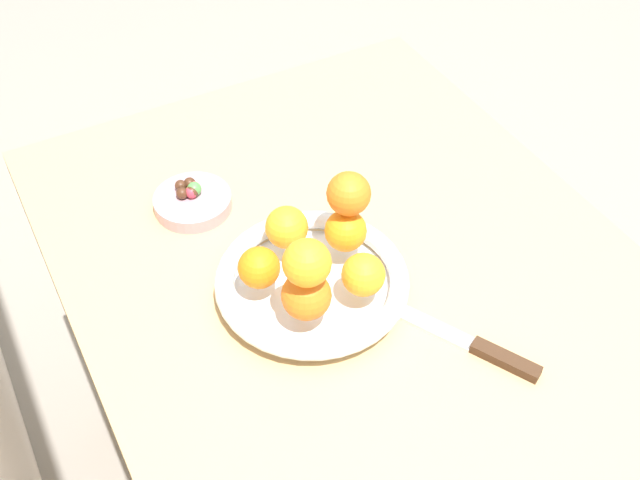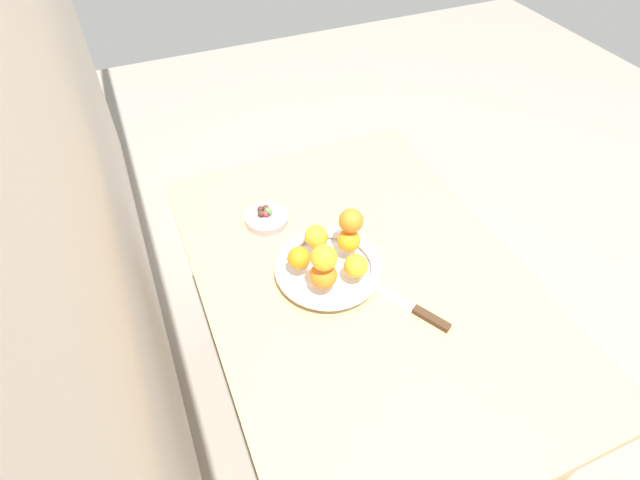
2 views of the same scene
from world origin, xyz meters
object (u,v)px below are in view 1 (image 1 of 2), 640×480
Objects in this scene: fruit_bowl at (312,283)px; candy_ball_4 at (182,193)px; orange_2 at (306,295)px; orange_6 at (349,194)px; orange_0 at (287,227)px; orange_4 at (346,231)px; candy_dish at (193,202)px; candy_ball_6 at (192,192)px; knife at (461,339)px; candy_ball_0 at (194,189)px; candy_ball_3 at (192,192)px; candy_ball_1 at (190,183)px; candy_ball_5 at (181,186)px; dining_table at (374,336)px; candy_ball_7 at (194,186)px; orange_3 at (363,275)px; candy_ball_2 at (191,191)px; orange_5 at (307,263)px; orange_1 at (259,268)px.

candy_ball_4 is at bearing 20.69° from fruit_bowl.
orange_6 reaches higher than orange_2.
orange_0 is 0.13m from orange_2.
orange_4 is (-0.04, -0.07, -0.00)m from orange_0.
candy_dish is at bearing 18.29° from fruit_bowl.
knife is at bearing -152.55° from candy_ball_6.
candy_ball_0 is (0.17, 0.07, -0.04)m from orange_0.
orange_2 reaches higher than candy_ball_3.
candy_ball_1 and candy_ball_5 have the same top height.
dining_table is 9.46× the size of candy_dish.
orange_6 is (0.01, -0.01, 0.06)m from orange_4.
candy_ball_0 reaches higher than candy_ball_7.
orange_3 is 0.24× the size of knife.
candy_ball_0 is 0.01m from candy_ball_7.
fruit_bowl is 0.08m from orange_0.
orange_3 is at bearing 166.56° from orange_4.
orange_4 is at bearing -146.16° from candy_ball_3.
candy_ball_2 is at bearing 28.35° from dining_table.
candy_ball_2 reaches higher than candy_dish.
candy_ball_1 is 1.01× the size of candy_ball_5.
orange_2 is at bearing -1.25° from orange_5.
fruit_bowl is at bearing -164.20° from candy_ball_1.
knife is (-0.12, -0.05, 0.09)m from dining_table.
candy_ball_4 is (0.22, 0.02, -0.04)m from orange_1.
orange_1 is 0.22m from candy_ball_0.
orange_5 is 0.31m from candy_ball_3.
candy_ball_3 is 0.08× the size of knife.
candy_ball_2 is (0.24, 0.08, 0.01)m from fruit_bowl.
candy_ball_2 is 0.00m from candy_ball_6.
orange_3 is 0.99× the size of orange_4.
candy_ball_7 is at bearing 32.80° from orange_6.
orange_5 is at bearing 129.75° from orange_6.
orange_5 reaches higher than knife.
orange_4 is at bearing -51.59° from orange_2.
candy_ball_3 reaches higher than candy_ball_2.
candy_ball_7 is at bearing -32.47° from candy_ball_6.
candy_ball_3 is (0.21, 0.14, -0.04)m from orange_4.
orange_1 is 0.23m from candy_ball_4.
orange_2 is (-0.12, 0.03, 0.00)m from orange_0.
candy_ball_1 is (0.23, 0.14, -0.04)m from orange_4.
dining_table is 68.31× the size of candy_ball_2.
orange_3 is 0.15m from knife.
orange_6 is 3.29× the size of candy_ball_1.
dining_table is at bearing -151.62° from candy_ball_5.
fruit_bowl is 0.08m from orange_1.
candy_ball_3 reaches higher than candy_ball_5.
candy_ball_4 is 1.04× the size of candy_ball_5.
knife is at bearing -152.80° from candy_ball_2.
candy_ball_0 reaches higher than knife.
orange_1 is at bearing 127.24° from orange_0.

